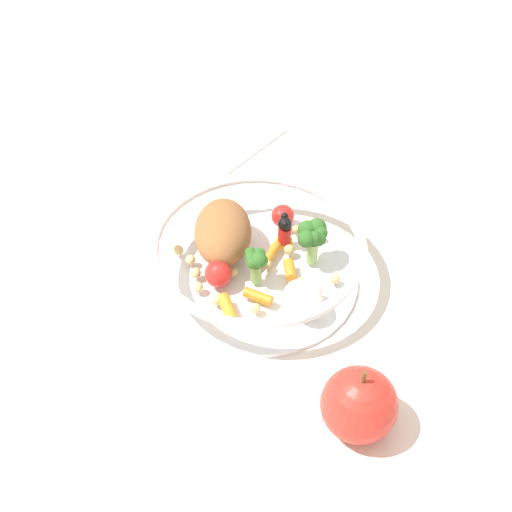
{
  "coord_description": "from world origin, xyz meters",
  "views": [
    {
      "loc": [
        -0.44,
        0.28,
        0.55
      ],
      "look_at": [
        0.0,
        0.01,
        0.03
      ],
      "focal_mm": 50.73,
      "sensor_mm": 36.0,
      "label": 1
    }
  ],
  "objects": [
    {
      "name": "folded_napkin",
      "position": [
        0.24,
        -0.09,
        0.0
      ],
      "size": [
        0.14,
        0.14,
        0.01
      ],
      "primitive_type": "cube",
      "rotation": [
        0.0,
        0.0,
        0.34
      ],
      "color": "white",
      "rests_on": "ground_plane"
    },
    {
      "name": "food_container",
      "position": [
        0.01,
        0.01,
        0.03
      ],
      "size": [
        0.22,
        0.22,
        0.06
      ],
      "color": "white",
      "rests_on": "ground_plane"
    },
    {
      "name": "loose_apple",
      "position": [
        -0.19,
        0.03,
        0.03
      ],
      "size": [
        0.07,
        0.07,
        0.08
      ],
      "color": "red",
      "rests_on": "ground_plane"
    },
    {
      "name": "ground_plane",
      "position": [
        0.0,
        0.0,
        0.0
      ],
      "size": [
        2.4,
        2.4,
        0.0
      ],
      "primitive_type": "plane",
      "color": "silver"
    }
  ]
}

